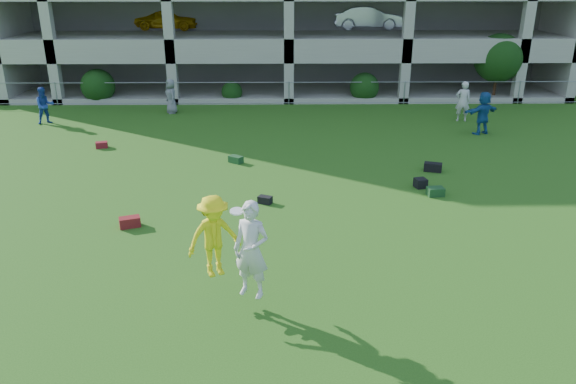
{
  "coord_description": "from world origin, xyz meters",
  "views": [
    {
      "loc": [
        -0.48,
        -9.89,
        6.49
      ],
      "look_at": [
        -0.28,
        3.0,
        1.4
      ],
      "focal_mm": 35.0,
      "sensor_mm": 36.0,
      "label": 1
    }
  ],
  "objects_px": {
    "bystander_d": "(483,113)",
    "bystander_e": "(463,101)",
    "bystander_c": "(171,96)",
    "bystander_a": "(45,106)",
    "frisbee_contest": "(226,241)",
    "crate_d": "(421,183)"
  },
  "relations": [
    {
      "from": "crate_d",
      "to": "frisbee_contest",
      "type": "distance_m",
      "value": 8.83
    },
    {
      "from": "bystander_c",
      "to": "bystander_e",
      "type": "relative_size",
      "value": 0.9
    },
    {
      "from": "bystander_c",
      "to": "bystander_a",
      "type": "bearing_deg",
      "value": -97.59
    },
    {
      "from": "bystander_c",
      "to": "bystander_e",
      "type": "bearing_deg",
      "value": 55.06
    },
    {
      "from": "bystander_e",
      "to": "frisbee_contest",
      "type": "relative_size",
      "value": 0.93
    },
    {
      "from": "bystander_c",
      "to": "frisbee_contest",
      "type": "distance_m",
      "value": 17.52
    },
    {
      "from": "bystander_d",
      "to": "bystander_a",
      "type": "bearing_deg",
      "value": -29.52
    },
    {
      "from": "crate_d",
      "to": "bystander_e",
      "type": "bearing_deg",
      "value": 65.47
    },
    {
      "from": "bystander_c",
      "to": "bystander_e",
      "type": "distance_m",
      "value": 13.79
    },
    {
      "from": "bystander_d",
      "to": "frisbee_contest",
      "type": "xyz_separation_m",
      "value": [
        -9.67,
        -13.02,
        0.56
      ]
    },
    {
      "from": "bystander_e",
      "to": "frisbee_contest",
      "type": "bearing_deg",
      "value": 64.74
    },
    {
      "from": "frisbee_contest",
      "to": "bystander_e",
      "type": "bearing_deg",
      "value": 58.07
    },
    {
      "from": "bystander_a",
      "to": "bystander_c",
      "type": "relative_size",
      "value": 1.0
    },
    {
      "from": "bystander_d",
      "to": "crate_d",
      "type": "distance_m",
      "value": 7.56
    },
    {
      "from": "bystander_c",
      "to": "bystander_d",
      "type": "distance_m",
      "value": 14.42
    },
    {
      "from": "bystander_e",
      "to": "frisbee_contest",
      "type": "xyz_separation_m",
      "value": [
        -9.49,
        -15.23,
        0.55
      ]
    },
    {
      "from": "bystander_d",
      "to": "frisbee_contest",
      "type": "distance_m",
      "value": 16.23
    },
    {
      "from": "bystander_a",
      "to": "bystander_e",
      "type": "xyz_separation_m",
      "value": [
        19.03,
        0.18,
        0.09
      ]
    },
    {
      "from": "crate_d",
      "to": "bystander_d",
      "type": "bearing_deg",
      "value": 57.2
    },
    {
      "from": "bystander_c",
      "to": "crate_d",
      "type": "xyz_separation_m",
      "value": [
        9.78,
        -10.3,
        -0.68
      ]
    },
    {
      "from": "bystander_d",
      "to": "bystander_e",
      "type": "xyz_separation_m",
      "value": [
        -0.18,
        2.21,
        0.02
      ]
    },
    {
      "from": "bystander_a",
      "to": "bystander_e",
      "type": "bearing_deg",
      "value": -31.94
    }
  ]
}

